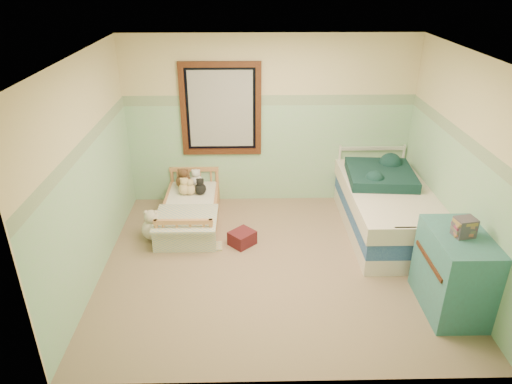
{
  "coord_description": "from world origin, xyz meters",
  "views": [
    {
      "loc": [
        -0.33,
        -4.75,
        3.32
      ],
      "look_at": [
        -0.22,
        0.35,
        0.82
      ],
      "focal_mm": 32.6,
      "sensor_mm": 36.0,
      "label": 1
    }
  ],
  "objects_px": {
    "dresser": "(454,272)",
    "floor_book": "(211,246)",
    "toddler_bed_frame": "(191,216)",
    "red_pillow": "(242,238)",
    "plush_floor_tan": "(165,223)",
    "twin_bed_frame": "(384,225)",
    "plush_floor_cream": "(153,229)"
  },
  "relations": [
    {
      "from": "floor_book",
      "to": "plush_floor_tan",
      "type": "bearing_deg",
      "value": 142.42
    },
    {
      "from": "toddler_bed_frame",
      "to": "dresser",
      "type": "relative_size",
      "value": 1.67
    },
    {
      "from": "plush_floor_tan",
      "to": "floor_book",
      "type": "distance_m",
      "value": 0.82
    },
    {
      "from": "plush_floor_cream",
      "to": "floor_book",
      "type": "bearing_deg",
      "value": -16.33
    },
    {
      "from": "toddler_bed_frame",
      "to": "floor_book",
      "type": "bearing_deg",
      "value": -63.14
    },
    {
      "from": "plush_floor_tan",
      "to": "red_pillow",
      "type": "relative_size",
      "value": 0.75
    },
    {
      "from": "plush_floor_cream",
      "to": "red_pillow",
      "type": "xyz_separation_m",
      "value": [
        1.2,
        -0.17,
        -0.05
      ]
    },
    {
      "from": "plush_floor_tan",
      "to": "red_pillow",
      "type": "height_order",
      "value": "plush_floor_tan"
    },
    {
      "from": "dresser",
      "to": "red_pillow",
      "type": "relative_size",
      "value": 2.97
    },
    {
      "from": "plush_floor_cream",
      "to": "red_pillow",
      "type": "relative_size",
      "value": 0.96
    },
    {
      "from": "plush_floor_tan",
      "to": "twin_bed_frame",
      "type": "distance_m",
      "value": 3.03
    },
    {
      "from": "toddler_bed_frame",
      "to": "plush_floor_tan",
      "type": "height_order",
      "value": "plush_floor_tan"
    },
    {
      "from": "red_pillow",
      "to": "floor_book",
      "type": "height_order",
      "value": "red_pillow"
    },
    {
      "from": "toddler_bed_frame",
      "to": "plush_floor_cream",
      "type": "relative_size",
      "value": 5.18
    },
    {
      "from": "dresser",
      "to": "plush_floor_tan",
      "type": "bearing_deg",
      "value": 153.08
    },
    {
      "from": "toddler_bed_frame",
      "to": "twin_bed_frame",
      "type": "xyz_separation_m",
      "value": [
        2.69,
        -0.31,
        0.01
      ]
    },
    {
      "from": "plush_floor_cream",
      "to": "plush_floor_tan",
      "type": "relative_size",
      "value": 1.29
    },
    {
      "from": "toddler_bed_frame",
      "to": "plush_floor_tan",
      "type": "distance_m",
      "value": 0.4
    },
    {
      "from": "plush_floor_tan",
      "to": "red_pillow",
      "type": "xyz_separation_m",
      "value": [
        1.07,
        -0.38,
        -0.02
      ]
    },
    {
      "from": "dresser",
      "to": "floor_book",
      "type": "distance_m",
      "value": 2.92
    },
    {
      "from": "plush_floor_cream",
      "to": "plush_floor_tan",
      "type": "bearing_deg",
      "value": 60.52
    },
    {
      "from": "twin_bed_frame",
      "to": "dresser",
      "type": "height_order",
      "value": "dresser"
    },
    {
      "from": "toddler_bed_frame",
      "to": "plush_floor_tan",
      "type": "relative_size",
      "value": 6.68
    },
    {
      "from": "plush_floor_tan",
      "to": "floor_book",
      "type": "xyz_separation_m",
      "value": [
        0.67,
        -0.45,
        -0.1
      ]
    },
    {
      "from": "plush_floor_tan",
      "to": "red_pillow",
      "type": "bearing_deg",
      "value": -19.65
    },
    {
      "from": "toddler_bed_frame",
      "to": "dresser",
      "type": "height_order",
      "value": "dresser"
    },
    {
      "from": "red_pillow",
      "to": "plush_floor_tan",
      "type": "bearing_deg",
      "value": 160.35
    },
    {
      "from": "toddler_bed_frame",
      "to": "floor_book",
      "type": "relative_size",
      "value": 5.48
    },
    {
      "from": "toddler_bed_frame",
      "to": "twin_bed_frame",
      "type": "bearing_deg",
      "value": -6.63
    },
    {
      "from": "dresser",
      "to": "floor_book",
      "type": "relative_size",
      "value": 3.27
    },
    {
      "from": "plush_floor_tan",
      "to": "twin_bed_frame",
      "type": "xyz_separation_m",
      "value": [
        3.03,
        -0.1,
        -0.0
      ]
    },
    {
      "from": "twin_bed_frame",
      "to": "dresser",
      "type": "relative_size",
      "value": 2.29
    }
  ]
}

